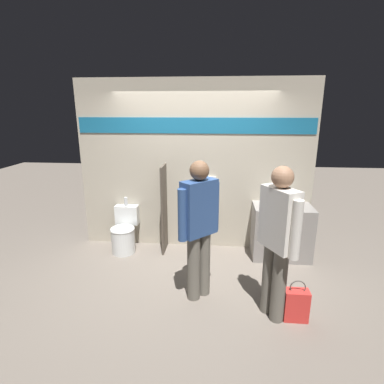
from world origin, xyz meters
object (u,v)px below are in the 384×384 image
Objects in this scene: urinal_near_counter at (205,202)px; person_in_vest at (199,225)px; shopping_bag at (296,305)px; sink_basin at (280,201)px; cell_phone at (267,208)px; person_with_lanyard at (278,238)px; toilet at (124,233)px.

urinal_near_counter is 1.27m from person_in_vest.
urinal_near_counter reaches higher than shopping_bag.
sink_basin is 0.27m from cell_phone.
urinal_near_counter is 0.73× the size of person_with_lanyard.
person_in_vest reaches higher than urinal_near_counter.
shopping_bag is (1.09, -0.35, -0.75)m from person_in_vest.
toilet is at bearing 27.03° from person_with_lanyard.
person_in_vest reaches higher than shopping_bag.
shopping_bag is (2.37, -1.47, -0.11)m from toilet.
person_in_vest is at bearing -90.60° from urinal_near_counter.
urinal_near_counter is 2.57× the size of shopping_bag.
cell_phone reaches higher than shopping_bag.
cell_phone is 0.29× the size of shopping_bag.
person_with_lanyard reaches higher than cell_phone.
shopping_bag is (0.15, -1.39, -0.65)m from cell_phone.
cell_phone is 0.16× the size of toilet.
person_with_lanyard reaches higher than toilet.
shopping_bag is at bearing -62.07° from person_in_vest.
person_with_lanyard is at bearing 166.89° from shopping_bag.
urinal_near_counter is at bearing 45.08° from person_in_vest.
toilet is at bearing -173.72° from urinal_near_counter.
cell_phone is 0.95m from urinal_near_counter.
toilet is at bearing -178.01° from sink_basin.
person_with_lanyard is at bearing -33.50° from toilet.
urinal_near_counter is (-0.92, 0.22, -0.00)m from cell_phone.
toilet is 0.50× the size of person_with_lanyard.
cell_phone is at bearing -33.53° from person_with_lanyard.
sink_basin is at bearing 87.69° from shopping_bag.
shopping_bag is (1.07, -1.61, -0.64)m from urinal_near_counter.
person_in_vest is (-1.15, -1.20, 0.04)m from sink_basin.
urinal_near_counter is at bearing 123.73° from shopping_bag.
person_in_vest is 0.89m from person_with_lanyard.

